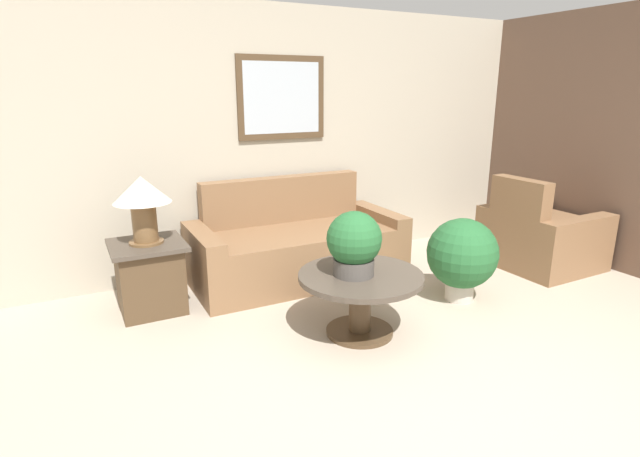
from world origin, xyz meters
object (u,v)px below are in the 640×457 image
(couch_main, at_px, (296,247))
(armchair, at_px, (540,237))
(side_table, at_px, (150,276))
(potted_plant_floor, at_px, (462,255))
(table_lamp, at_px, (142,198))
(potted_plant_on_table, at_px, (354,243))
(coffee_table, at_px, (360,291))

(couch_main, distance_m, armchair, 2.56)
(side_table, height_order, potted_plant_floor, potted_plant_floor)
(table_lamp, relative_size, potted_plant_on_table, 1.15)
(couch_main, distance_m, potted_plant_on_table, 1.35)
(couch_main, bearing_deg, potted_plant_floor, -47.78)
(coffee_table, relative_size, potted_plant_on_table, 1.95)
(table_lamp, xyz_separation_m, potted_plant_on_table, (1.28, -1.16, -0.24))
(potted_plant_on_table, bearing_deg, couch_main, 84.41)
(armchair, distance_m, potted_plant_floor, 1.40)
(couch_main, relative_size, potted_plant_floor, 2.75)
(coffee_table, height_order, potted_plant_floor, potted_plant_floor)
(coffee_table, bearing_deg, side_table, 138.79)
(potted_plant_floor, bearing_deg, potted_plant_on_table, -173.99)
(side_table, bearing_deg, coffee_table, -41.21)
(coffee_table, xyz_separation_m, table_lamp, (-1.33, 1.17, 0.62))
(couch_main, distance_m, side_table, 1.41)
(armchair, bearing_deg, table_lamp, 78.40)
(couch_main, xyz_separation_m, coffee_table, (-0.07, -1.29, 0.04))
(armchair, relative_size, coffee_table, 1.07)
(side_table, height_order, potted_plant_on_table, potted_plant_on_table)
(side_table, xyz_separation_m, potted_plant_on_table, (1.28, -1.16, 0.43))
(potted_plant_on_table, bearing_deg, potted_plant_floor, 6.01)
(potted_plant_on_table, relative_size, potted_plant_floor, 0.65)
(armchair, distance_m, coffee_table, 2.52)
(potted_plant_on_table, xyz_separation_m, potted_plant_floor, (1.18, 0.12, -0.32))
(couch_main, distance_m, coffee_table, 1.29)
(couch_main, xyz_separation_m, potted_plant_on_table, (-0.13, -1.28, 0.42))
(side_table, distance_m, potted_plant_on_table, 1.78)
(armchair, distance_m, side_table, 3.89)
(table_lamp, xyz_separation_m, potted_plant_floor, (2.45, -1.04, -0.55))
(couch_main, xyz_separation_m, side_table, (-1.40, -0.12, -0.01))
(couch_main, height_order, table_lamp, table_lamp)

